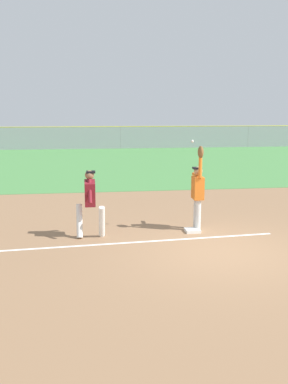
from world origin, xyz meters
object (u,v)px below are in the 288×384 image
(first_base, at_px, (192,230))
(fielder, at_px, (198,189))
(parked_car_black, at_px, (156,138))
(parked_car_red, at_px, (14,140))
(parked_car_tan, at_px, (82,139))
(baseball, at_px, (192,141))
(parked_car_white, at_px, (221,137))
(runner, at_px, (90,199))

(first_base, relative_size, fielder, 0.17)
(first_base, distance_m, parked_car_black, 28.65)
(parked_car_red, bearing_deg, parked_car_tan, 3.97)
(baseball, height_order, parked_car_tan, baseball)
(parked_car_tan, xyz_separation_m, parked_car_white, (12.97, 0.95, 0.00))
(fielder, relative_size, parked_car_black, 0.51)
(fielder, relative_size, parked_car_tan, 0.51)
(runner, bearing_deg, fielder, 6.76)
(parked_car_white, bearing_deg, first_base, -104.54)
(fielder, distance_m, runner, 2.87)
(first_base, relative_size, parked_car_black, 0.08)
(parked_car_tan, bearing_deg, parked_car_red, 176.24)
(parked_car_black, bearing_deg, first_base, -100.27)
(baseball, bearing_deg, first_base, -86.64)
(first_base, bearing_deg, fielder, 45.86)
(parked_car_red, distance_m, parked_car_black, 12.63)
(first_base, bearing_deg, parked_car_red, 107.57)
(runner, bearing_deg, parked_car_red, 102.62)
(first_base, height_order, parked_car_black, parked_car_black)
(parked_car_tan, xyz_separation_m, parked_car_black, (6.71, 0.42, 0.00))
(fielder, bearing_deg, parked_car_white, -107.66)
(parked_car_black, bearing_deg, runner, -105.45)
(parked_car_black, bearing_deg, parked_car_white, 2.09)
(runner, relative_size, parked_car_red, 0.38)
(parked_car_black, relative_size, parked_car_white, 0.99)
(runner, relative_size, baseball, 23.24)
(parked_car_white, bearing_deg, parked_car_tan, -171.25)
(runner, xyz_separation_m, parked_car_red, (-6.19, 28.14, -0.32))
(fielder, bearing_deg, parked_car_red, -70.75)
(first_base, height_order, runner, runner)
(fielder, relative_size, parked_car_white, 0.50)
(runner, height_order, parked_car_black, runner)
(parked_car_red, bearing_deg, parked_car_white, 7.00)
(parked_car_red, height_order, parked_car_black, same)
(first_base, xyz_separation_m, parked_car_black, (3.76, 28.39, 0.63))
(parked_car_black, distance_m, parked_car_white, 6.28)
(baseball, bearing_deg, parked_car_red, 107.65)
(parked_car_red, distance_m, parked_car_tan, 5.92)
(parked_car_tan, relative_size, parked_car_black, 1.01)
(first_base, distance_m, parked_car_tan, 28.13)
(parked_car_red, distance_m, parked_car_white, 18.91)
(first_base, relative_size, baseball, 5.14)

